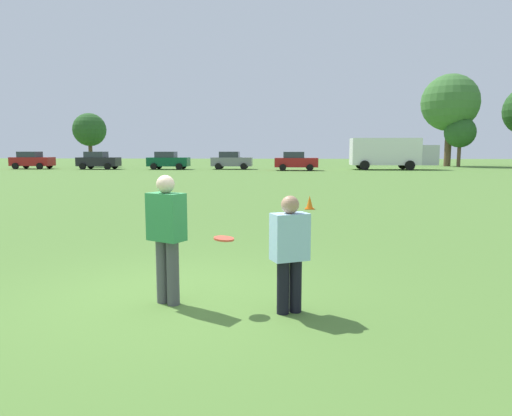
# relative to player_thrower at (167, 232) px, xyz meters

# --- Properties ---
(ground_plane) EXTENTS (186.47, 186.47, 0.00)m
(ground_plane) POSITION_rel_player_thrower_xyz_m (-0.06, 0.28, -0.99)
(ground_plane) COLOR #517A33
(player_thrower) EXTENTS (0.57, 0.48, 1.76)m
(player_thrower) POSITION_rel_player_thrower_xyz_m (0.00, 0.00, 0.00)
(player_thrower) COLOR #4C4C51
(player_thrower) RESTS_ON ground
(player_defender) EXTENTS (0.53, 0.43, 1.52)m
(player_defender) POSITION_rel_player_thrower_xyz_m (1.65, -0.25, -0.14)
(player_defender) COLOR black
(player_defender) RESTS_ON ground
(frisbee) EXTENTS (0.27, 0.27, 0.05)m
(frisbee) POSITION_rel_player_thrower_xyz_m (0.79, -0.13, -0.05)
(frisbee) COLOR #E54C33
(traffic_cone) EXTENTS (0.32, 0.32, 0.48)m
(traffic_cone) POSITION_rel_player_thrower_xyz_m (2.44, 10.09, -0.76)
(traffic_cone) COLOR #D8590C
(traffic_cone) RESTS_ON ground
(parked_car_near_left) EXTENTS (4.20, 2.22, 1.82)m
(parked_car_near_left) POSITION_rel_player_thrower_xyz_m (-25.23, 41.07, -0.07)
(parked_car_near_left) COLOR maroon
(parked_car_near_left) RESTS_ON ground
(parked_car_mid_left) EXTENTS (4.20, 2.22, 1.82)m
(parked_car_mid_left) POSITION_rel_player_thrower_xyz_m (-17.91, 40.75, -0.07)
(parked_car_mid_left) COLOR black
(parked_car_mid_left) RESTS_ON ground
(parked_car_center) EXTENTS (4.20, 2.22, 1.82)m
(parked_car_center) POSITION_rel_player_thrower_xyz_m (-10.55, 40.82, -0.07)
(parked_car_center) COLOR #0C4C2D
(parked_car_center) RESTS_ON ground
(parked_car_mid_right) EXTENTS (4.20, 2.22, 1.82)m
(parked_car_mid_right) POSITION_rel_player_thrower_xyz_m (-4.07, 41.62, -0.07)
(parked_car_mid_right) COLOR slate
(parked_car_mid_right) RESTS_ON ground
(parked_car_near_right) EXTENTS (4.20, 2.22, 1.82)m
(parked_car_near_right) POSITION_rel_player_thrower_xyz_m (2.54, 39.28, -0.07)
(parked_car_near_right) COLOR maroon
(parked_car_near_right) RESTS_ON ground
(box_truck) EXTENTS (8.50, 3.03, 3.18)m
(box_truck) POSITION_rel_player_thrower_xyz_m (12.26, 41.74, 0.76)
(box_truck) COLOR white
(box_truck) RESTS_ON ground
(tree_west_oak) EXTENTS (3.88, 3.88, 6.31)m
(tree_west_oak) POSITION_rel_player_thrower_xyz_m (-21.69, 47.69, 3.35)
(tree_west_oak) COLOR brown
(tree_west_oak) RESTS_ON ground
(tree_west_maple) EXTENTS (6.76, 6.76, 10.99)m
(tree_west_maple) POSITION_rel_player_thrower_xyz_m (21.22, 51.54, 6.57)
(tree_west_maple) COLOR brown
(tree_west_maple) RESTS_ON ground
(tree_center_elm) EXTENTS (3.61, 3.61, 5.86)m
(tree_center_elm) POSITION_rel_player_thrower_xyz_m (22.09, 50.21, 3.04)
(tree_center_elm) COLOR brown
(tree_center_elm) RESTS_ON ground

